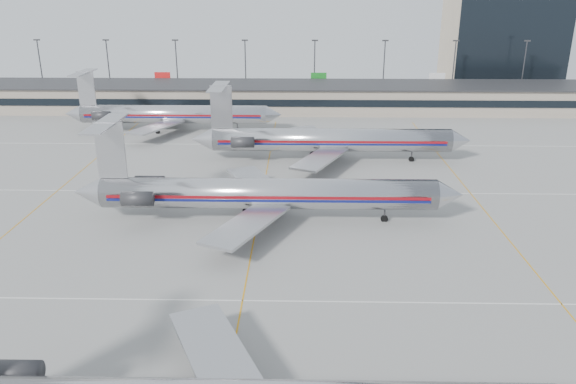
{
  "coord_description": "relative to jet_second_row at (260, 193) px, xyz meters",
  "views": [
    {
      "loc": [
        5.33,
        -36.27,
        27.96
      ],
      "look_at": [
        3.93,
        27.77,
        4.5
      ],
      "focal_mm": 35.0,
      "sensor_mm": 36.0,
      "label": 1
    }
  ],
  "objects": [
    {
      "name": "jet_second_row",
      "position": [
        0.0,
        0.0,
        0.0
      ],
      "size": [
        48.91,
        28.8,
        12.8
      ],
      "color": "silver",
      "rests_on": "ground"
    },
    {
      "name": "jet_third_row",
      "position": [
        9.21,
        26.28,
        0.03
      ],
      "size": [
        47.18,
        29.02,
        12.9
      ],
      "color": "silver",
      "rests_on": "ground"
    },
    {
      "name": "ground",
      "position": [
        -0.44,
        -29.47,
        -3.71
      ],
      "size": [
        260.0,
        260.0,
        0.0
      ],
      "primitive_type": "plane",
      "color": "gray",
      "rests_on": "ground"
    },
    {
      "name": "terminal",
      "position": [
        -0.44,
        68.51,
        -0.56
      ],
      "size": [
        162.0,
        17.0,
        6.25
      ],
      "color": "gray",
      "rests_on": "ground"
    },
    {
      "name": "jet_back_row",
      "position": [
        -21.91,
        46.86,
        -0.18
      ],
      "size": [
        44.56,
        27.41,
        12.18
      ],
      "color": "silver",
      "rests_on": "ground"
    },
    {
      "name": "distant_building",
      "position": [
        61.56,
        98.53,
        8.79
      ],
      "size": [
        30.0,
        20.0,
        25.0
      ],
      "primitive_type": "cube",
      "color": "tan",
      "rests_on": "ground"
    },
    {
      "name": "apron_markings",
      "position": [
        -0.44,
        -19.47,
        -3.7
      ],
      "size": [
        160.0,
        0.15,
        0.02
      ],
      "primitive_type": "cube",
      "color": "silver",
      "rests_on": "ground"
    },
    {
      "name": "light_mast_row",
      "position": [
        -0.44,
        82.53,
        4.87
      ],
      "size": [
        163.6,
        0.4,
        15.28
      ],
      "color": "#38383D",
      "rests_on": "ground"
    }
  ]
}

